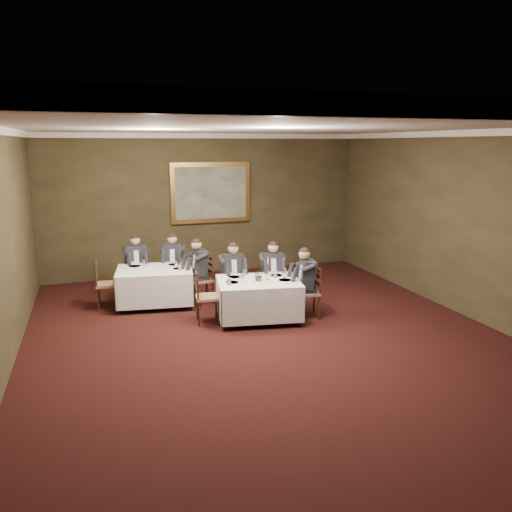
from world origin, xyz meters
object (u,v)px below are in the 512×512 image
chair_main_endleft (207,308)px  diner_main_endright (308,291)px  chair_main_backright (272,292)px  chair_sec_endright (202,289)px  centerpiece (259,275)px  diner_main_backleft (232,283)px  candlestick (268,271)px  chair_sec_endleft (107,294)px  diner_sec_backright (174,271)px  chair_sec_backright (174,281)px  table_main (258,297)px  chair_main_endright (308,303)px  painting (211,193)px  diner_main_backright (272,282)px  diner_sec_endright (201,279)px  chair_main_backleft (232,294)px  table_second (155,284)px  chair_sec_backleft (137,282)px  diner_sec_backleft (136,272)px

chair_main_endleft → diner_main_endright: 1.93m
chair_main_backright → diner_main_endright: bearing=124.8°
chair_sec_endright → centerpiece: 1.71m
diner_main_backleft → centerpiece: (0.27, -0.85, 0.37)m
candlestick → chair_main_backright: bearing=64.4°
chair_sec_endleft → diner_sec_backright: bearing=115.1°
chair_sec_endright → chair_sec_backright: bearing=21.4°
table_main → chair_main_endright: bearing=-9.4°
chair_main_endleft → painting: (0.95, 3.60, 1.77)m
diner_main_backright → diner_sec_endright: bearing=-17.7°
chair_main_backright → diner_main_endright: diner_main_endright is taller
candlestick → table_main: bearing=170.9°
chair_main_backleft → chair_main_backright: size_ratio=1.00×
diner_main_backleft → diner_main_backright: size_ratio=1.00×
chair_main_backleft → candlestick: candlestick is taller
table_second → chair_sec_endleft: chair_sec_endleft is taller
chair_main_backleft → diner_sec_backright: bearing=-57.1°
centerpiece → candlestick: size_ratio=0.51×
chair_sec_backright → diner_sec_backright: 0.23m
table_second → candlestick: size_ratio=3.67×
chair_main_endleft → chair_sec_backright: bearing=-165.8°
chair_sec_endleft → chair_sec_endright: bearing=85.9°
chair_main_endleft → chair_sec_backleft: bearing=-146.9°
table_main → diner_main_endright: bearing=-9.4°
chair_sec_endright → candlestick: candlestick is taller
chair_sec_backright → centerpiece: size_ratio=4.34×
diner_sec_backleft → diner_sec_backright: size_ratio=1.00×
table_second → diner_main_endright: (2.67, -1.65, 0.06)m
chair_main_endleft → chair_main_endright: size_ratio=1.00×
chair_main_backleft → painting: (0.28, 2.92, 1.77)m
diner_main_backright → candlestick: (-0.35, -0.72, 0.42)m
diner_main_backright → painting: size_ratio=0.67×
chair_main_backleft → chair_main_endleft: same height
diner_sec_endright → diner_sec_backleft: bearing=46.5°
table_second → diner_main_backleft: diner_main_backleft is taller
chair_main_backleft → diner_main_backleft: diner_main_backleft is taller
table_main → diner_main_backright: bearing=52.7°
diner_main_backright → painting: bearing=-70.8°
table_second → chair_main_endleft: bearing=-59.7°
table_second → centerpiece: (1.73, -1.52, 0.43)m
table_main → chair_main_backleft: (-0.28, 0.84, -0.17)m
diner_sec_backleft → chair_sec_backright: bearing=169.6°
diner_main_endright → chair_sec_endright: (-1.72, 1.53, -0.23)m
diner_main_backleft → diner_main_endright: (1.22, -0.98, 0.00)m
table_second → diner_sec_backright: diner_sec_backright is taller
table_main → table_second: size_ratio=1.02×
table_second → chair_main_backright: size_ratio=1.66×
chair_main_endright → diner_main_endright: (-0.01, 0.00, 0.23)m
painting → diner_sec_endright: bearing=-108.5°
diner_main_backleft → candlestick: (0.45, -0.85, 0.42)m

